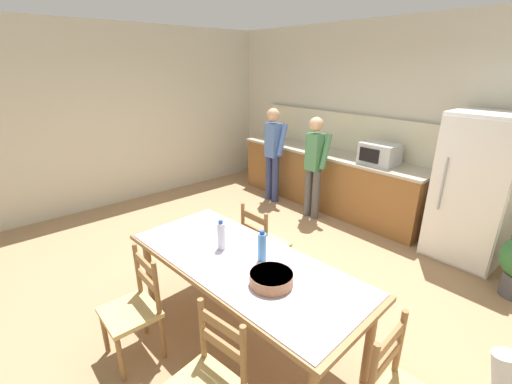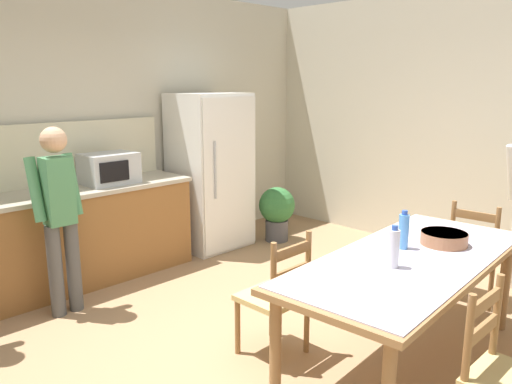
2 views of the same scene
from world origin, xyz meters
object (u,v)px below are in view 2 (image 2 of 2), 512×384
Objects in this scene: chair_side_far_left at (276,297)px; person_at_counter at (59,211)px; dining_table at (410,267)px; bottle_near_centre at (394,248)px; potted_plant at (277,210)px; bottle_off_centre at (404,231)px; refrigerator at (211,171)px; chair_head_end at (476,253)px; serving_bowl at (444,238)px; microwave at (109,168)px; chair_side_near_left at (505,378)px.

person_at_counter reaches higher than chair_side_far_left.
person_at_counter is at bearing 117.90° from dining_table.
potted_plant is at bearing 56.11° from bottle_near_centre.
bottle_off_centre is 0.30× the size of chair_side_far_left.
refrigerator is 2.95m from chair_head_end.
bottle_off_centre is at bearing -118.98° from potted_plant.
refrigerator reaches higher than serving_bowl.
chair_head_end is at bearing 7.43° from serving_bowl.
microwave is 0.55× the size of chair_head_end.
serving_bowl is at bearing -145.98° from person_at_counter.
person_at_counter is (-1.67, 2.47, 0.05)m from serving_bowl.
chair_head_end is (1.27, -0.03, -0.47)m from bottle_off_centre.
person_at_counter is at bearing 120.99° from bottle_off_centre.
microwave reaches higher than chair_side_near_left.
refrigerator is 2.99m from serving_bowl.
chair_side_near_left is (-0.54, -0.89, -0.47)m from bottle_off_centre.
chair_side_near_left is 1.36× the size of potted_plant.
person_at_counter is (-0.85, 3.20, 0.44)m from chair_side_near_left.
dining_table is 2.44× the size of chair_head_end.
chair_side_far_left is 1.92m from person_at_counter.
bottle_off_centre is 0.84× the size of serving_bowl.
dining_table is 0.26m from bottle_off_centre.
refrigerator is 1.97× the size of chair_side_far_left.
person_at_counter is at bearing -67.08° from chair_side_far_left.
chair_side_near_left is at bearing -165.17° from person_at_counter.
chair_head_end is at bearing 25.91° from chair_side_near_left.
microwave is 2.32m from chair_side_far_left.
bottle_near_centre is 1.71m from chair_head_end.
chair_head_end is 1.00× the size of chair_side_near_left.
refrigerator is 2.68× the size of potted_plant.
chair_side_far_left is 1.36× the size of potted_plant.
person_at_counter is (-0.75, -0.52, -0.20)m from microwave.
bottle_near_centre is 1.00× the size of bottle_off_centre.
chair_head_end is 2.41m from potted_plant.
potted_plant is at bearing 67.83° from serving_bowl.
microwave reaches higher than dining_table.
microwave reaches higher than chair_side_far_left.
serving_bowl is at bearing -96.85° from refrigerator.
refrigerator is 5.60× the size of serving_bowl.
microwave is at bearing 102.69° from bottle_off_centre.
dining_table is at bearing 173.44° from serving_bowl.
chair_side_far_left is at bearing 140.52° from serving_bowl.
chair_side_near_left is 3.34m from person_at_counter.
serving_bowl is (0.28, -0.16, -0.07)m from bottle_off_centre.
microwave is at bearing 179.15° from refrigerator.
person_at_counter is (-2.66, 2.34, 0.44)m from chair_head_end.
microwave is at bearing 29.35° from chair_head_end.
dining_table is 1.40m from chair_head_end.
chair_head_end is at bearing -56.29° from microwave.
bottle_near_centre is at bearing 89.20° from chair_head_end.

